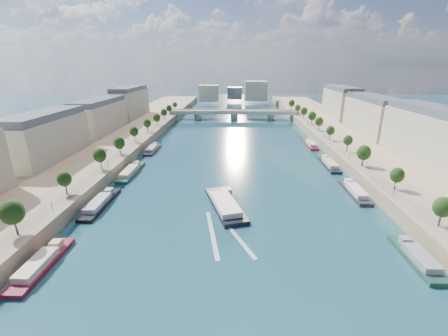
{
  "coord_description": "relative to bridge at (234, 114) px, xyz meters",
  "views": [
    {
      "loc": [
        0.18,
        -46.41,
        46.07
      ],
      "look_at": [
        -3.97,
        71.38,
        5.0
      ],
      "focal_mm": 24.0,
      "sensor_mm": 36.0,
      "label": 1
    }
  ],
  "objects": [
    {
      "name": "skyline",
      "position": [
        3.19,
        103.47,
        9.57
      ],
      "size": [
        79.0,
        42.0,
        22.0
      ],
      "color": "#BBAF8F",
      "rests_on": "ground"
    },
    {
      "name": "bridge",
      "position": [
        0.0,
        0.0,
        0.0
      ],
      "size": [
        112.0,
        12.0,
        8.15
      ],
      "color": "#C1B79E",
      "rests_on": "ground"
    },
    {
      "name": "quay_right",
      "position": [
        72.0,
        -116.06,
        -2.58
      ],
      "size": [
        44.0,
        520.0,
        5.0
      ],
      "primitive_type": "cube",
      "color": "#9E8460",
      "rests_on": "ground"
    },
    {
      "name": "ground",
      "position": [
        0.0,
        -116.06,
        -5.08
      ],
      "size": [
        700.0,
        700.0,
        0.0
      ],
      "primitive_type": "plane",
      "color": "#0D2F39",
      "rests_on": "ground"
    },
    {
      "name": "lamps_left",
      "position": [
        -52.5,
        -126.06,
        2.7
      ],
      "size": [
        0.36,
        200.36,
        4.28
      ],
      "color": "black",
      "rests_on": "ground"
    },
    {
      "name": "pave_left",
      "position": [
        -57.0,
        -116.06,
        -0.03
      ],
      "size": [
        14.0,
        520.0,
        0.1
      ],
      "primitive_type": "cube",
      "color": "gray",
      "rests_on": "quay_left"
    },
    {
      "name": "tour_barge",
      "position": [
        -2.68,
        -170.91,
        -4.02
      ],
      "size": [
        15.93,
        29.1,
        3.8
      ],
      "rotation": [
        0.0,
        0.0,
        0.3
      ],
      "color": "black",
      "rests_on": "ground"
    },
    {
      "name": "moored_barges_left",
      "position": [
        -45.5,
        -171.13,
        -4.24
      ],
      "size": [
        5.0,
        159.23,
        3.6
      ],
      "color": "#1D2740",
      "rests_on": "ground"
    },
    {
      "name": "buildings_right",
      "position": [
        85.0,
        -104.06,
        11.37
      ],
      "size": [
        16.0,
        226.0,
        23.2
      ],
      "color": "#BBAF8F",
      "rests_on": "ground"
    },
    {
      "name": "wake",
      "position": [
        -2.68,
        -187.5,
        -5.06
      ],
      "size": [
        15.19,
        25.8,
        0.04
      ],
      "color": "silver",
      "rests_on": "ground"
    },
    {
      "name": "trees_right",
      "position": [
        55.0,
        -106.06,
        5.39
      ],
      "size": [
        4.8,
        268.8,
        8.26
      ],
      "color": "#382B1E",
      "rests_on": "ground"
    },
    {
      "name": "trees_left",
      "position": [
        -55.0,
        -114.06,
        5.39
      ],
      "size": [
        4.8,
        268.8,
        8.26
      ],
      "color": "#382B1E",
      "rests_on": "ground"
    },
    {
      "name": "buildings_left",
      "position": [
        -85.0,
        -104.06,
        11.37
      ],
      "size": [
        16.0,
        226.0,
        23.2
      ],
      "color": "#BBAF8F",
      "rests_on": "ground"
    },
    {
      "name": "lamps_right",
      "position": [
        52.5,
        -111.06,
        2.7
      ],
      "size": [
        0.36,
        200.36,
        4.28
      ],
      "color": "black",
      "rests_on": "ground"
    },
    {
      "name": "quay_left",
      "position": [
        -72.0,
        -116.06,
        -2.58
      ],
      "size": [
        44.0,
        520.0,
        5.0
      ],
      "primitive_type": "cube",
      "color": "#9E8460",
      "rests_on": "ground"
    },
    {
      "name": "moored_barges_right",
      "position": [
        45.5,
        -160.22,
        -4.24
      ],
      "size": [
        5.0,
        164.88,
        3.6
      ],
      "color": "black",
      "rests_on": "ground"
    },
    {
      "name": "pave_right",
      "position": [
        57.0,
        -116.06,
        -0.03
      ],
      "size": [
        14.0,
        520.0,
        0.1
      ],
      "primitive_type": "cube",
      "color": "gray",
      "rests_on": "quay_right"
    }
  ]
}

